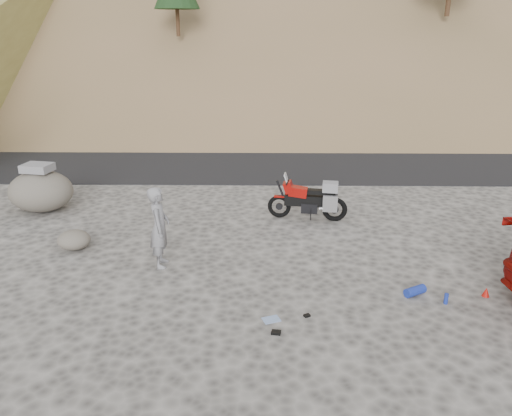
% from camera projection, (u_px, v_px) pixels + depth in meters
% --- Properties ---
extents(ground, '(140.00, 140.00, 0.00)m').
position_uv_depth(ground, '(274.00, 266.00, 10.19)').
color(ground, '#464340').
rests_on(ground, ground).
extents(road, '(120.00, 7.00, 0.05)m').
position_uv_depth(road, '(270.00, 157.00, 18.65)').
color(road, black).
rests_on(road, ground).
extents(motorcycle, '(2.01, 0.75, 1.20)m').
position_uv_depth(motorcycle, '(311.00, 200.00, 12.52)').
color(motorcycle, black).
rests_on(motorcycle, ground).
extents(man, '(0.44, 0.64, 1.68)m').
position_uv_depth(man, '(162.00, 265.00, 10.26)').
color(man, gray).
rests_on(man, ground).
extents(boulder, '(2.07, 1.93, 1.26)m').
position_uv_depth(boulder, '(41.00, 191.00, 13.10)').
color(boulder, '#58524B').
rests_on(boulder, ground).
extents(small_rock, '(0.79, 0.73, 0.43)m').
position_uv_depth(small_rock, '(74.00, 240.00, 10.93)').
color(small_rock, '#58524B').
rests_on(small_rock, ground).
extents(gear_blue_mat, '(0.45, 0.36, 0.17)m').
position_uv_depth(gear_blue_mat, '(415.00, 291.00, 9.08)').
color(gear_blue_mat, navy).
rests_on(gear_blue_mat, ground).
extents(gear_bottle, '(0.07, 0.07, 0.20)m').
position_uv_depth(gear_bottle, '(446.00, 299.00, 8.80)').
color(gear_bottle, navy).
rests_on(gear_bottle, ground).
extents(gear_funnel, '(0.18, 0.18, 0.18)m').
position_uv_depth(gear_funnel, '(486.00, 292.00, 9.04)').
color(gear_funnel, '#AE130B').
rests_on(gear_funnel, ground).
extents(gear_glove_a, '(0.17, 0.13, 0.04)m').
position_uv_depth(gear_glove_a, '(276.00, 332.00, 7.96)').
color(gear_glove_a, black).
rests_on(gear_glove_a, ground).
extents(gear_glove_b, '(0.13, 0.12, 0.03)m').
position_uv_depth(gear_glove_b, '(307.00, 316.00, 8.43)').
color(gear_glove_b, black).
rests_on(gear_glove_b, ground).
extents(gear_blue_cloth, '(0.34, 0.30, 0.01)m').
position_uv_depth(gear_blue_cloth, '(271.00, 319.00, 8.34)').
color(gear_blue_cloth, '#8098C6').
rests_on(gear_blue_cloth, ground).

